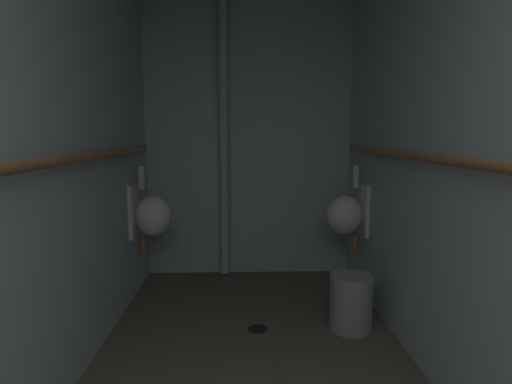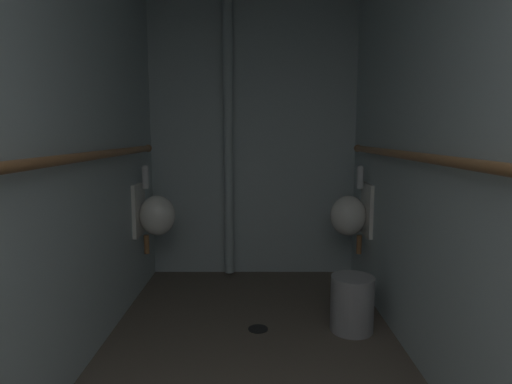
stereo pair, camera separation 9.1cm
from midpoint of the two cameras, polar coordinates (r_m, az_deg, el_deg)
The scene contains 10 objects.
wall_left at distance 2.09m, azimuth -30.29°, elevation 6.91°, with size 0.06×4.43×2.72m, color #ABBBBD.
wall_right at distance 2.11m, azimuth 27.23°, elevation 7.11°, with size 0.06×4.43×2.72m, color #ABBBBD.
wall_back at distance 4.03m, azimuth -1.71°, elevation 7.96°, with size 2.06×0.06×2.72m, color #ABBBBD.
urinal_left_mid at distance 3.61m, azimuth -14.85°, elevation -3.02°, with size 0.32×0.30×0.76m.
urinal_right_mid at distance 3.61m, azimuth 11.58°, elevation -2.91°, with size 0.32×0.30×0.76m.
supply_pipe_left at distance 2.07m, azimuth -27.63°, elevation 3.56°, with size 0.06×3.66×0.06m.
supply_pipe_right at distance 2.08m, azimuth 24.71°, elevation 3.75°, with size 0.06×3.66×0.06m.
standpipe_back_wall at distance 3.93m, azimuth -5.10°, elevation 7.94°, with size 0.09×0.09×2.67m, color #ABBBBD.
floor_drain at distance 3.09m, azimuth -0.67°, elevation -18.11°, with size 0.14×0.14×0.01m, color black.
waste_bin at distance 3.08m, azimuth 11.95°, elevation -14.49°, with size 0.30×0.30×0.39m, color gray.
Camera 1 is at (-0.06, 0.31, 1.36)m, focal length 29.37 mm.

